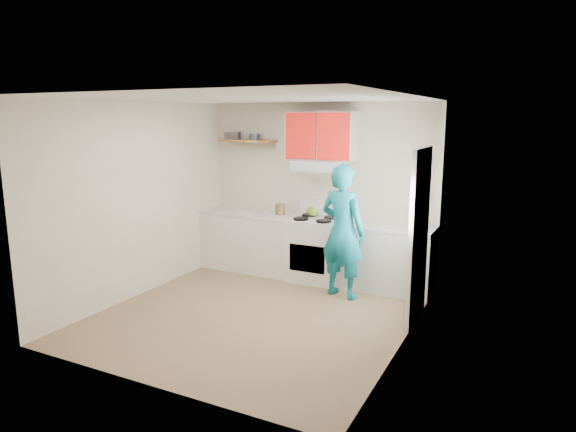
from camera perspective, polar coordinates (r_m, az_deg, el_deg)
The scene contains 21 objects.
floor at distance 6.35m, azimuth -3.49°, elevation -10.98°, with size 3.80×3.80×0.00m, color brown.
ceiling at distance 5.89m, azimuth -3.80°, elevation 13.16°, with size 3.60×3.80×0.04m, color white.
back_wall at distance 7.67m, azimuth 3.52°, elevation 2.93°, with size 3.60×0.04×2.60m, color beige.
front_wall at distance 4.49m, azimuth -15.93°, elevation -3.34°, with size 3.60×0.04×2.60m, color beige.
left_wall at distance 7.06m, azimuth -16.39°, elevation 1.79°, with size 0.04×3.80×2.60m, color beige.
right_wall at distance 5.33m, azimuth 13.34°, elevation -0.96°, with size 0.04×3.80×2.60m, color beige.
door at distance 6.06m, azimuth 14.54°, elevation -2.24°, with size 0.05×0.85×2.05m, color white.
door_glass at distance 5.99m, azimuth 14.48°, elevation 1.75°, with size 0.01×0.55×0.95m, color white.
counter_left at distance 8.03m, azimuth -4.25°, elevation -2.88°, with size 1.52×0.60×0.90m, color silver.
counter_right at distance 7.20m, azimuth 10.89°, elevation -4.71°, with size 1.32×0.60×0.90m, color silver.
stove at distance 7.50m, azimuth 3.17°, elevation -3.79°, with size 0.76×0.65×0.92m, color white.
range_hood at distance 7.38m, azimuth 3.60°, elevation 5.70°, with size 0.76×0.44×0.15m, color silver.
upper_cabinets at distance 7.40m, azimuth 3.80°, elevation 9.02°, with size 1.02×0.33×0.70m, color red.
shelf at distance 7.99m, azimuth -4.55°, elevation 8.44°, with size 0.90×0.30×0.04m, color brown.
books at distance 8.15m, azimuth -6.29°, elevation 9.01°, with size 0.23×0.17×0.12m, color #483F46.
tin at distance 7.91m, azimuth -3.82°, elevation 8.90°, with size 0.16×0.16×0.10m, color #333D4C.
kettle at distance 7.57m, azimuth 2.75°, elevation 0.52°, with size 0.18×0.18×0.15m, color #596C1E.
crock at distance 7.73m, azimuth -0.88°, elevation 0.70°, with size 0.15×0.15×0.18m, color brown.
cutting_board at distance 7.01m, azimuth 10.36°, elevation -1.25°, with size 0.31×0.23×0.02m, color olive.
silicone_mat at distance 6.98m, azimuth 13.85°, elevation -1.50°, with size 0.26×0.22×0.01m, color red.
person at distance 6.74m, azimuth 6.19°, elevation -1.72°, with size 0.65×0.43×1.80m, color #0E6D7E.
Camera 1 is at (2.97, -5.09, 2.39)m, focal length 31.51 mm.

